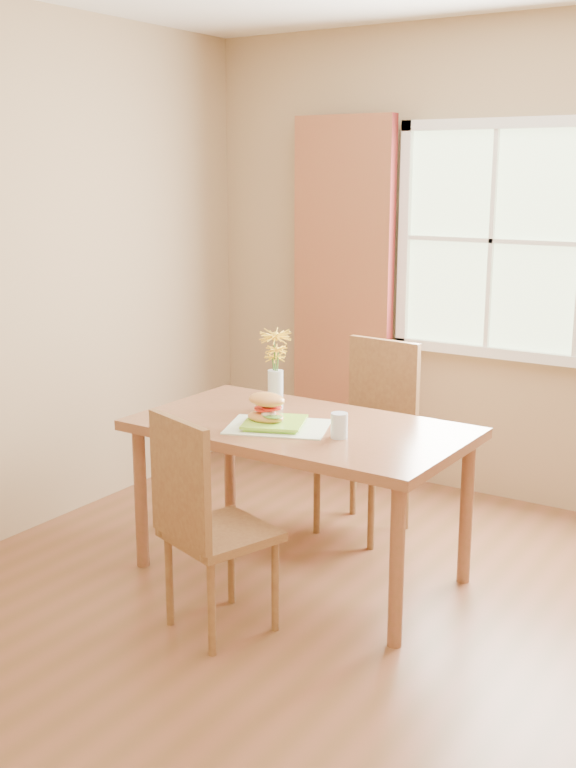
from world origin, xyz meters
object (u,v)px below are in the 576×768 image
(chair_near, at_px, (204,517))
(croissant_sandwich, at_px, (266,408))
(flower_vase, at_px, (275,361))
(dining_table, at_px, (300,440))
(water_glass, at_px, (339,426))
(chair_far, at_px, (372,427))

(chair_near, bearing_deg, croissant_sandwich, 117.07)
(flower_vase, bearing_deg, dining_table, -34.66)
(croissant_sandwich, relative_size, water_glass, 1.73)
(chair_near, height_order, croissant_sandwich, chair_near)
(chair_far, xyz_separation_m, water_glass, (0.25, -0.80, 0.24))
(dining_table, bearing_deg, chair_far, 90.30)
(dining_table, xyz_separation_m, croissant_sandwich, (-0.11, -0.11, 0.16))
(water_glass, bearing_deg, croissant_sandwich, -176.60)
(chair_far, bearing_deg, flower_vase, -110.66)
(dining_table, height_order, chair_near, chair_near)
(water_glass, xyz_separation_m, flower_vase, (-0.51, 0.27, 0.18))
(chair_near, bearing_deg, dining_table, 106.51)
(dining_table, height_order, flower_vase, flower_vase)
(chair_near, distance_m, flower_vase, 1.01)
(chair_far, distance_m, croissant_sandwich, 0.88)
(croissant_sandwich, bearing_deg, chair_near, -81.77)
(chair_near, height_order, water_glass, chair_near)
(chair_near, distance_m, croissant_sandwich, 0.67)
(dining_table, bearing_deg, chair_near, -91.18)
(chair_far, height_order, water_glass, chair_far)
(water_glass, distance_m, flower_vase, 0.60)
(croissant_sandwich, bearing_deg, dining_table, 45.38)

